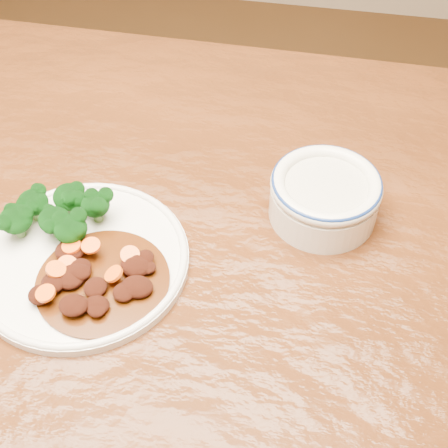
# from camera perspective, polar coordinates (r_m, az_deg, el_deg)

# --- Properties ---
(dining_table) EXTENTS (1.51, 0.92, 0.75)m
(dining_table) POSITION_cam_1_polar(r_m,az_deg,el_deg) (0.85, -9.73, -4.31)
(dining_table) COLOR #4F250D
(dining_table) RESTS_ON ground
(dinner_plate) EXTENTS (0.25, 0.25, 0.02)m
(dinner_plate) POSITION_cam_1_polar(r_m,az_deg,el_deg) (0.76, -12.84, -3.19)
(dinner_plate) COLOR white
(dinner_plate) RESTS_ON dining_table
(broccoli_florets) EXTENTS (0.12, 0.09, 0.04)m
(broccoli_florets) POSITION_cam_1_polar(r_m,az_deg,el_deg) (0.77, -15.18, 0.99)
(broccoli_florets) COLOR #5C8645
(broccoli_florets) RESTS_ON dinner_plate
(mince_stew) EXTENTS (0.15, 0.15, 0.03)m
(mince_stew) POSITION_cam_1_polar(r_m,az_deg,el_deg) (0.72, -11.54, -4.83)
(mince_stew) COLOR #441E07
(mince_stew) RESTS_ON dinner_plate
(dip_bowl) EXTENTS (0.14, 0.14, 0.06)m
(dip_bowl) POSITION_cam_1_polar(r_m,az_deg,el_deg) (0.78, 9.18, 2.62)
(dip_bowl) COLOR silver
(dip_bowl) RESTS_ON dining_table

